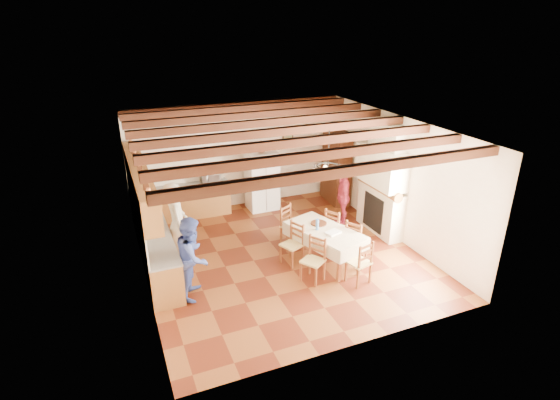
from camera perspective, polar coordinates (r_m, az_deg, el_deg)
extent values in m
cube|color=#521D0E|center=(10.18, 0.12, -7.24)|extent=(6.00, 6.50, 0.02)
cube|color=white|center=(9.07, 0.14, 9.54)|extent=(6.00, 6.50, 0.02)
cube|color=beige|center=(12.43, -5.66, 5.86)|extent=(6.00, 0.02, 3.00)
cube|color=beige|center=(6.94, 10.61, -8.71)|extent=(6.00, 0.02, 3.00)
cube|color=beige|center=(8.91, -18.07, -2.13)|extent=(0.02, 6.50, 3.00)
cube|color=beige|center=(10.96, 14.85, 2.88)|extent=(0.02, 6.50, 3.00)
cube|color=brown|center=(10.33, -16.22, -5.00)|extent=(0.60, 4.30, 0.86)
cube|color=brown|center=(12.17, -12.02, -0.26)|extent=(2.30, 0.60, 0.86)
cube|color=slate|center=(10.14, -16.49, -2.74)|extent=(0.62, 4.30, 0.04)
cube|color=slate|center=(12.01, -12.19, 1.72)|extent=(2.34, 0.62, 0.04)
cube|color=white|center=(9.99, -18.31, -1.32)|extent=(0.03, 4.30, 0.60)
cube|color=white|center=(12.17, -12.57, 3.57)|extent=(2.30, 0.03, 0.60)
cube|color=brown|center=(9.77, -17.84, 2.30)|extent=(0.35, 4.20, 0.70)
cube|color=#2F2415|center=(12.82, 1.02, 8.11)|extent=(0.34, 0.03, 0.42)
cube|color=white|center=(12.33, -2.38, 2.56)|extent=(0.84, 0.70, 1.67)
cube|color=white|center=(9.65, 5.88, -3.98)|extent=(1.41, 1.98, 0.05)
cube|color=#642B15|center=(9.13, 7.72, -8.54)|extent=(0.09, 0.09, 0.74)
cube|color=#642B15|center=(9.62, 10.75, -7.01)|extent=(0.09, 0.09, 0.74)
cube|color=#642B15|center=(10.12, 1.09, -5.01)|extent=(0.09, 0.09, 0.74)
cube|color=#642B15|center=(10.56, 4.14, -3.81)|extent=(0.09, 0.09, 0.74)
torus|color=black|center=(9.09, 6.25, 4.46)|extent=(0.47, 0.47, 0.03)
imported|color=beige|center=(9.69, -13.27, -3.07)|extent=(0.52, 0.74, 1.92)
imported|color=#3C52A9|center=(8.61, -11.31, -7.31)|extent=(0.90, 0.99, 1.66)
imported|color=#C5324D|center=(11.55, 8.23, 0.50)|extent=(0.69, 0.96, 1.52)
imported|color=silver|center=(12.08, -9.05, 2.91)|extent=(0.53, 0.37, 0.29)
imported|color=#3B1E0F|center=(12.02, -2.48, 7.01)|extent=(0.34, 0.34, 0.32)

